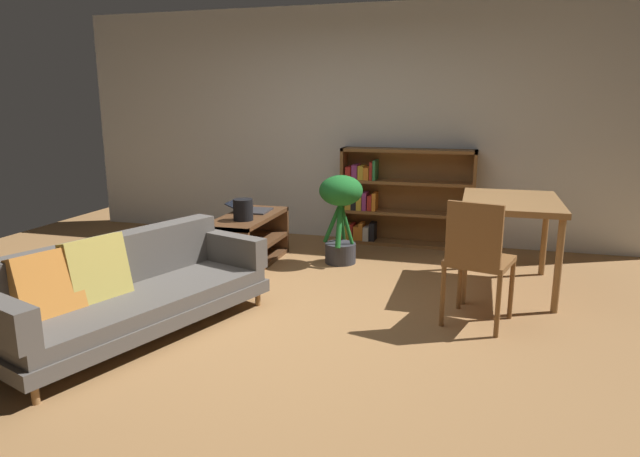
{
  "coord_description": "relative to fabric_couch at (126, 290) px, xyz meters",
  "views": [
    {
      "loc": [
        1.47,
        -3.78,
        1.62
      ],
      "look_at": [
        0.31,
        0.29,
        0.65
      ],
      "focal_mm": 31.15,
      "sensor_mm": 36.0,
      "label": 1
    }
  ],
  "objects": [
    {
      "name": "media_console",
      "position": [
        0.14,
        1.86,
        -0.08
      ],
      "size": [
        0.48,
        1.12,
        0.5
      ],
      "color": "#56351E",
      "rests_on": "ground_plane"
    },
    {
      "name": "desk_speaker",
      "position": [
        0.19,
        1.64,
        0.28
      ],
      "size": [
        0.19,
        0.19,
        0.21
      ],
      "color": "black",
      "rests_on": "media_console"
    },
    {
      "name": "potted_floor_plant",
      "position": [
        1.03,
        2.15,
        0.25
      ],
      "size": [
        0.44,
        0.44,
        0.91
      ],
      "color": "#333338",
      "rests_on": "ground_plane"
    },
    {
      "name": "dining_table",
      "position": [
        2.64,
        1.78,
        0.38
      ],
      "size": [
        0.81,
        1.12,
        0.81
      ],
      "color": "olive",
      "rests_on": "ground_plane"
    },
    {
      "name": "fabric_couch",
      "position": [
        0.0,
        0.0,
        0.0
      ],
      "size": [
        1.36,
        2.14,
        0.73
      ],
      "color": "olive",
      "rests_on": "ground_plane"
    },
    {
      "name": "dining_chair_near",
      "position": [
        2.38,
        0.82,
        0.21
      ],
      "size": [
        0.54,
        0.54,
        0.95
      ],
      "color": "brown",
      "rests_on": "ground_plane"
    },
    {
      "name": "back_wall_panel",
      "position": [
        0.87,
        3.28,
        1.02
      ],
      "size": [
        6.8,
        0.1,
        2.7
      ],
      "primitive_type": "cube",
      "color": "silver",
      "rests_on": "ground_plane"
    },
    {
      "name": "bookshelf",
      "position": [
        1.48,
        3.12,
        0.21
      ],
      "size": [
        1.51,
        0.29,
        1.11
      ],
      "color": "brown",
      "rests_on": "ground_plane"
    },
    {
      "name": "open_laptop",
      "position": [
        0.09,
        2.07,
        0.2
      ],
      "size": [
        0.44,
        0.35,
        0.1
      ],
      "color": "#333338",
      "rests_on": "media_console"
    },
    {
      "name": "ground_plane",
      "position": [
        0.87,
        0.58,
        -0.33
      ],
      "size": [
        8.16,
        8.16,
        0.0
      ],
      "primitive_type": "plane",
      "color": "#9E7042"
    }
  ]
}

